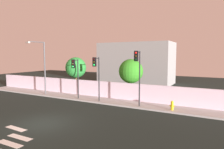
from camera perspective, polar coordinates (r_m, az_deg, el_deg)
ground_plane at (r=15.77m, az=-19.01°, el=-12.92°), size 80.00×80.00×0.00m
sidewalk at (r=21.90m, az=-2.87°, el=-7.30°), size 36.00×2.40×0.15m
perimeter_wall at (r=22.81m, az=-1.19°, el=-4.29°), size 36.00×0.18×1.80m
traffic_light_left at (r=18.20m, az=7.28°, el=2.17°), size 0.37×1.49×5.13m
traffic_light_center at (r=20.35m, az=-4.38°, el=1.39°), size 0.36×1.24×4.55m
traffic_light_right at (r=21.89m, az=-10.26°, el=1.19°), size 0.43×1.26×4.32m
street_lamp_curbside at (r=25.91m, az=-19.04°, el=3.08°), size 0.86×2.21×6.36m
fire_hydrant at (r=18.53m, az=16.57°, el=-8.24°), size 0.44×0.26×0.81m
roadside_tree_leftmost at (r=26.49m, az=-10.14°, el=1.90°), size 2.65×2.65×4.65m
roadside_tree_midleft at (r=22.52m, az=5.33°, el=0.92°), size 2.69×2.69×4.49m
low_building_distant at (r=36.13m, az=6.73°, el=3.22°), size 12.63×6.00×7.09m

